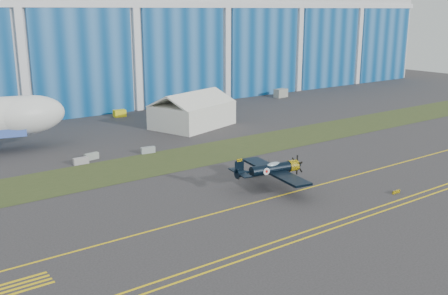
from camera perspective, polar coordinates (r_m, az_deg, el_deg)
ground at (r=55.24m, az=-6.09°, el=-6.14°), size 260.00×260.00×0.00m
grass_median at (r=67.11m, az=-12.12°, el=-2.56°), size 260.00×10.00×0.02m
taxiway_centreline at (r=51.26m, az=-3.25°, el=-7.77°), size 200.00×0.20×0.02m
edge_line_near at (r=44.27m, az=3.59°, el=-11.58°), size 80.00×0.20×0.02m
edge_line_far at (r=44.96m, az=2.76°, el=-11.13°), size 80.00×0.20×0.02m
hold_short_ladder at (r=42.37m, az=-22.31°, el=-14.04°), size 6.00×2.40×0.02m
guard_board_right at (r=60.98m, az=18.23°, el=-4.61°), size 1.20×0.15×0.35m
warbird at (r=59.62m, az=5.11°, el=-2.34°), size 11.28×12.93×3.43m
tent at (r=90.52m, az=-3.46°, el=4.20°), size 15.52×13.25×6.13m
tug at (r=101.16m, az=-11.29°, el=3.67°), size 2.33×1.57×1.29m
gse_box at (r=122.30m, az=6.20°, el=5.91°), size 3.38×2.08×1.92m
barrier_a at (r=71.13m, az=-15.31°, el=-1.41°), size 2.02×0.66×0.90m
barrier_b at (r=72.95m, az=-14.22°, el=-0.94°), size 2.07×0.93×0.90m
barrier_c at (r=74.61m, az=-8.27°, el=-0.28°), size 2.07×0.89×0.90m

